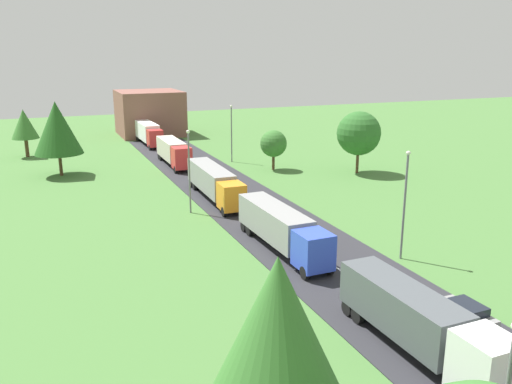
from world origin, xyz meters
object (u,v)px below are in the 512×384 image
(tree_oak, at_px, (359,133))
(tree_maple, at_px, (273,144))
(truck_second, at_px, (281,227))
(lamppost_fourth, at_px, (231,131))
(truck_third, at_px, (214,182))
(tree_birch, at_px, (24,124))
(truck_fifth, at_px, (148,132))
(lamppost_second, at_px, (405,200))
(tree_ash, at_px, (57,128))
(distant_building, at_px, (150,113))
(truck_lead, at_px, (419,321))
(car_second, at_px, (464,313))
(lamppost_third, at_px, (189,168))
(truck_fourth, at_px, (173,151))
(tree_pine, at_px, (277,333))

(tree_oak, height_order, tree_maple, tree_oak)
(truck_second, height_order, lamppost_fourth, lamppost_fourth)
(truck_third, xyz_separation_m, tree_birch, (-19.68, 35.05, 3.12))
(truck_fifth, distance_m, lamppost_second, 62.36)
(truck_fifth, relative_size, tree_maple, 2.26)
(tree_ash, xyz_separation_m, distant_building, (18.59, 31.38, -2.14))
(lamppost_fourth, xyz_separation_m, tree_oak, (13.46, -13.63, 0.71))
(tree_oak, bearing_deg, truck_second, -134.40)
(truck_lead, height_order, car_second, truck_lead)
(lamppost_third, bearing_deg, car_second, -72.62)
(truck_third, height_order, tree_oak, tree_oak)
(truck_fourth, height_order, tree_oak, tree_oak)
(tree_oak, bearing_deg, truck_fourth, 146.95)
(tree_birch, relative_size, tree_pine, 0.79)
(truck_lead, bearing_deg, lamppost_second, 56.03)
(truck_lead, distance_m, tree_ash, 56.36)
(truck_third, relative_size, lamppost_third, 1.66)
(tree_pine, bearing_deg, truck_fifth, 82.04)
(truck_fourth, height_order, lamppost_second, lamppost_second)
(truck_lead, xyz_separation_m, lamppost_third, (-4.34, 30.71, 2.75))
(tree_birch, relative_size, tree_maple, 1.34)
(car_second, distance_m, tree_pine, 18.26)
(tree_oak, bearing_deg, tree_birch, 144.82)
(truck_lead, distance_m, truck_second, 17.28)
(lamppost_third, height_order, tree_oak, lamppost_third)
(truck_fourth, bearing_deg, truck_lead, -89.81)
(car_second, height_order, lamppost_third, lamppost_third)
(lamppost_third, distance_m, lamppost_fourth, 26.30)
(tree_maple, relative_size, distant_building, 0.45)
(lamppost_second, bearing_deg, lamppost_third, 123.40)
(lamppost_fourth, bearing_deg, truck_fourth, 174.60)
(lamppost_fourth, distance_m, tree_birch, 32.88)
(car_second, height_order, tree_oak, tree_oak)
(car_second, bearing_deg, truck_second, 107.63)
(lamppost_third, bearing_deg, lamppost_second, -56.60)
(lamppost_fourth, bearing_deg, car_second, -94.14)
(truck_third, xyz_separation_m, distant_building, (3.15, 50.64, 2.25))
(truck_lead, xyz_separation_m, lamppost_second, (8.04, 11.94, 2.87))
(truck_second, bearing_deg, truck_fifth, 89.81)
(tree_ash, bearing_deg, lamppost_fourth, -0.67)
(lamppost_second, relative_size, tree_maple, 1.58)
(distant_building, bearing_deg, lamppost_fourth, -79.53)
(truck_second, relative_size, tree_oak, 1.56)
(truck_lead, relative_size, truck_fifth, 0.95)
(truck_third, relative_size, car_second, 3.65)
(truck_second, bearing_deg, car_second, -72.37)
(tree_ash, bearing_deg, tree_maple, -15.33)
(tree_pine, bearing_deg, truck_lead, 25.92)
(car_second, xyz_separation_m, lamppost_fourth, (3.77, 52.13, 3.93))
(truck_fifth, height_order, lamppost_second, lamppost_second)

